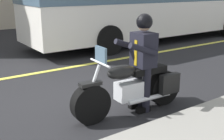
% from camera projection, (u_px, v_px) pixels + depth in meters
% --- Properties ---
extents(ground_plane, '(80.00, 80.00, 0.00)m').
position_uv_depth(ground_plane, '(64.00, 98.00, 5.67)').
color(ground_plane, black).
extents(lane_center_stripe, '(60.00, 0.16, 0.01)m').
position_uv_depth(lane_center_stripe, '(30.00, 74.00, 7.24)').
color(lane_center_stripe, '#E5DB4C').
rests_on(lane_center_stripe, ground_plane).
extents(motorcycle_main, '(2.22, 0.68, 1.26)m').
position_uv_depth(motorcycle_main, '(133.00, 88.00, 4.93)').
color(motorcycle_main, black).
rests_on(motorcycle_main, ground_plane).
extents(rider_main, '(0.64, 0.57, 1.74)m').
position_uv_depth(rider_main, '(143.00, 54.00, 4.87)').
color(rider_main, black).
rests_on(rider_main, ground_plane).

